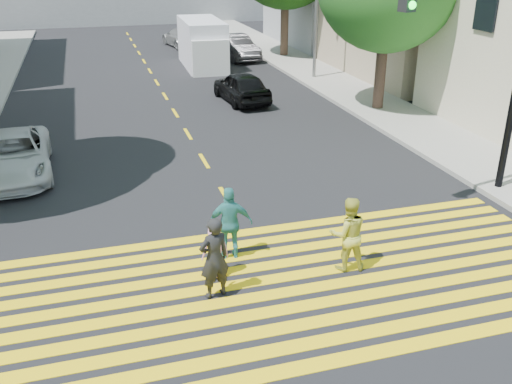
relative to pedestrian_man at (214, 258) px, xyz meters
name	(u,v)px	position (x,y,z in m)	size (l,w,h in m)	color
ground	(301,322)	(1.35, -1.31, -0.86)	(120.00, 120.00, 0.00)	black
sidewalk_right	(360,97)	(9.85, 13.69, -0.79)	(3.00, 60.00, 0.15)	gray
crosswalk	(279,285)	(1.35, -0.03, -0.86)	(13.40, 5.30, 0.01)	yellow
lane_line	(153,76)	(1.35, 21.19, -0.86)	(0.12, 34.40, 0.01)	yellow
pedestrian_man	(214,258)	(0.00, 0.00, 0.00)	(0.63, 0.41, 1.73)	black
pedestrian_woman	(348,234)	(2.96, 0.23, -0.03)	(0.81, 0.63, 1.67)	gold
pedestrian_child	(215,251)	(0.18, 0.72, -0.27)	(0.58, 0.38, 1.19)	#F69CD4
pedestrian_extra	(230,223)	(0.68, 1.41, -0.02)	(0.99, 0.41, 1.69)	teal
white_sedan	(13,156)	(-4.42, 8.07, -0.22)	(2.15, 4.66, 1.29)	silver
dark_car_near	(241,87)	(4.50, 14.70, -0.18)	(1.62, 4.02, 1.37)	black
silver_car	(182,37)	(4.50, 30.40, -0.21)	(1.82, 4.48, 1.30)	#A3A4A5
dark_car_parked	(236,47)	(6.86, 24.79, -0.13)	(1.55, 4.46, 1.47)	#29282B
white_van	(203,45)	(4.45, 22.85, 0.38)	(2.28, 5.62, 2.62)	silver
traffic_signal	(493,42)	(7.75, 2.64, 3.40)	(4.42, 1.30, 6.59)	black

